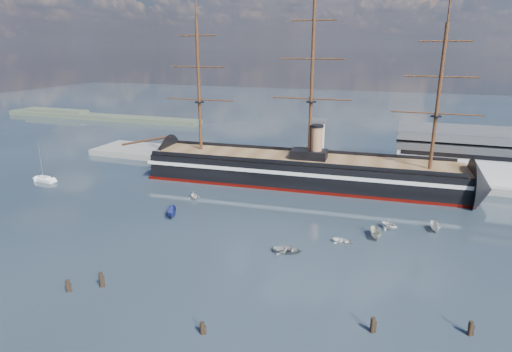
% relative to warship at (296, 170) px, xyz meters
% --- Properties ---
extents(ground, '(600.00, 600.00, 0.00)m').
position_rel_warship_xyz_m(ground, '(0.12, -20.00, -4.04)').
color(ground, '#1B272E').
rests_on(ground, ground).
extents(quay, '(180.00, 18.00, 2.00)m').
position_rel_warship_xyz_m(quay, '(10.12, 16.00, -4.04)').
color(quay, slate).
rests_on(quay, ground).
extents(warehouse, '(63.00, 21.00, 11.60)m').
position_rel_warship_xyz_m(warehouse, '(58.12, 20.00, 3.95)').
color(warehouse, '#B7BABC').
rests_on(warehouse, ground).
extents(quay_tower, '(5.00, 5.00, 15.00)m').
position_rel_warship_xyz_m(quay_tower, '(3.12, 13.00, 5.72)').
color(quay_tower, silver).
rests_on(quay_tower, ground).
extents(shoreline, '(120.00, 10.00, 4.00)m').
position_rel_warship_xyz_m(shoreline, '(-139.11, 75.00, -2.59)').
color(shoreline, '#3F4C38').
rests_on(shoreline, ground).
extents(warship, '(113.34, 21.57, 53.94)m').
position_rel_warship_xyz_m(warship, '(0.00, 0.00, 0.00)').
color(warship, black).
rests_on(warship, ground).
extents(sailboat, '(7.40, 3.18, 11.45)m').
position_rel_warship_xyz_m(sailboat, '(-70.31, -23.28, -3.31)').
color(sailboat, white).
rests_on(sailboat, ground).
extents(motorboat_a, '(6.86, 5.09, 2.60)m').
position_rel_warship_xyz_m(motorboat_a, '(-20.74, -34.75, -4.04)').
color(motorboat_a, navy).
rests_on(motorboat_a, ground).
extents(motorboat_b, '(1.95, 3.66, 1.62)m').
position_rel_warship_xyz_m(motorboat_b, '(9.57, -43.18, -4.04)').
color(motorboat_b, gray).
rests_on(motorboat_b, ground).
extents(motorboat_c, '(6.59, 3.77, 2.49)m').
position_rel_warship_xyz_m(motorboat_c, '(25.20, -30.81, -4.04)').
color(motorboat_c, beige).
rests_on(motorboat_c, ground).
extents(motorboat_d, '(5.79, 5.93, 2.12)m').
position_rel_warship_xyz_m(motorboat_d, '(-21.71, -22.00, -4.04)').
color(motorboat_d, silver).
rests_on(motorboat_d, ground).
extents(motorboat_e, '(1.41, 2.78, 1.24)m').
position_rel_warship_xyz_m(motorboat_e, '(19.04, -35.34, -4.04)').
color(motorboat_e, silver).
rests_on(motorboat_e, ground).
extents(motorboat_f, '(5.70, 2.85, 2.18)m').
position_rel_warship_xyz_m(motorboat_f, '(36.94, -22.71, -4.04)').
color(motorboat_f, silver).
rests_on(motorboat_f, ground).
extents(motorboat_g, '(6.18, 7.34, 2.50)m').
position_rel_warship_xyz_m(motorboat_g, '(27.41, -24.94, -4.04)').
color(motorboat_g, white).
rests_on(motorboat_g, ground).
extents(piling_near_left, '(0.64, 0.64, 3.29)m').
position_rel_warship_xyz_m(piling_near_left, '(-16.20, -65.39, -4.04)').
color(piling_near_left, black).
rests_on(piling_near_left, ground).
extents(piling_near_mid, '(0.64, 0.64, 2.57)m').
position_rel_warship_xyz_m(piling_near_mid, '(5.02, -70.74, -4.04)').
color(piling_near_mid, black).
rests_on(piling_near_mid, ground).
extents(piling_near_right, '(0.64, 0.64, 3.05)m').
position_rel_warship_xyz_m(piling_near_right, '(27.24, -62.47, -4.04)').
color(piling_near_right, black).
rests_on(piling_near_right, ground).
extents(piling_far_right, '(0.64, 0.64, 2.90)m').
position_rel_warship_xyz_m(piling_far_right, '(40.01, -58.56, -4.04)').
color(piling_far_right, black).
rests_on(piling_far_right, ground).
extents(piling_extra, '(0.64, 0.64, 2.80)m').
position_rel_warship_xyz_m(piling_extra, '(-20.34, -68.45, -4.04)').
color(piling_extra, black).
rests_on(piling_extra, ground).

